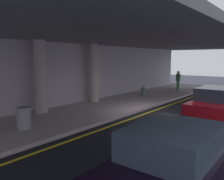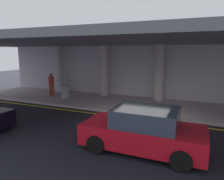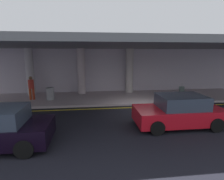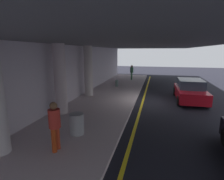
% 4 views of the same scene
% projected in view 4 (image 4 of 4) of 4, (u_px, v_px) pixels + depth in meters
% --- Properties ---
extents(ground_plane, '(60.00, 60.00, 0.00)m').
position_uv_depth(ground_plane, '(151.00, 101.00, 12.50)').
color(ground_plane, black).
extents(sidewalk, '(26.00, 4.20, 0.15)m').
position_uv_depth(sidewalk, '(108.00, 98.00, 13.21)').
color(sidewalk, '#B6A5AA').
rests_on(sidewalk, ground).
extents(lane_stripe_yellow, '(26.00, 0.14, 0.01)m').
position_uv_depth(lane_stripe_yellow, '(143.00, 101.00, 12.63)').
color(lane_stripe_yellow, yellow).
rests_on(lane_stripe_yellow, ground).
extents(support_column_left_mid, '(0.62, 0.62, 3.65)m').
position_uv_depth(support_column_left_mid, '(60.00, 79.00, 9.36)').
color(support_column_left_mid, '#BAA9AD').
rests_on(support_column_left_mid, sidewalk).
extents(support_column_center, '(0.62, 0.62, 3.65)m').
position_uv_depth(support_column_center, '(88.00, 71.00, 13.16)').
color(support_column_center, '#B4AAA7').
rests_on(support_column_center, sidewalk).
extents(ceiling_overhang, '(28.00, 13.20, 0.30)m').
position_uv_depth(ceiling_overhang, '(115.00, 43.00, 12.28)').
color(ceiling_overhang, '#5C5F63').
rests_on(ceiling_overhang, support_column_far_left).
extents(terminal_back_wall, '(26.00, 0.30, 3.80)m').
position_uv_depth(terminal_back_wall, '(78.00, 72.00, 13.36)').
color(terminal_back_wall, '#B8AEBB').
rests_on(terminal_back_wall, ground).
extents(car_red, '(4.10, 1.92, 1.50)m').
position_uv_depth(car_red, '(190.00, 91.00, 12.56)').
color(car_red, red).
rests_on(car_red, ground).
extents(traveler_with_luggage, '(0.38, 0.38, 1.68)m').
position_uv_depth(traveler_with_luggage, '(55.00, 123.00, 5.85)').
color(traveler_with_luggage, '#963010').
rests_on(traveler_with_luggage, sidewalk).
extents(person_waiting_for_ride, '(0.38, 0.38, 1.68)m').
position_uv_depth(person_waiting_for_ride, '(132.00, 71.00, 21.05)').
color(person_waiting_for_ride, '#31693D').
rests_on(person_waiting_for_ride, sidewalk).
extents(suitcase_upright_primary, '(0.36, 0.22, 0.90)m').
position_uv_depth(suitcase_upright_primary, '(117.00, 83.00, 17.08)').
color(suitcase_upright_primary, '#50625D').
rests_on(suitcase_upright_primary, sidewalk).
extents(trash_bin_steel, '(0.56, 0.56, 0.85)m').
position_uv_depth(trash_bin_steel, '(77.00, 124.00, 7.17)').
color(trash_bin_steel, gray).
rests_on(trash_bin_steel, sidewalk).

